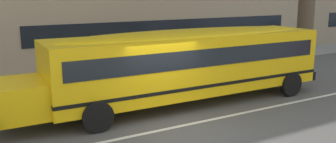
# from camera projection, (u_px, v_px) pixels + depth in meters

# --- Properties ---
(ground_plane) EXTENTS (400.00, 400.00, 0.00)m
(ground_plane) POSITION_uv_depth(u_px,v_px,m) (175.00, 127.00, 11.16)
(ground_plane) COLOR #54514F
(sidewalk_far) EXTENTS (120.00, 3.00, 0.01)m
(sidewalk_far) POSITION_uv_depth(u_px,v_px,m) (93.00, 75.00, 18.02)
(sidewalk_far) COLOR gray
(sidewalk_far) RESTS_ON ground_plane
(lane_centreline) EXTENTS (110.00, 0.16, 0.01)m
(lane_centreline) POSITION_uv_depth(u_px,v_px,m) (175.00, 127.00, 11.16)
(lane_centreline) COLOR silver
(lane_centreline) RESTS_ON ground_plane
(school_bus) EXTENTS (12.32, 3.00, 2.75)m
(school_bus) POSITION_uv_depth(u_px,v_px,m) (185.00, 60.00, 13.23)
(school_bus) COLOR yellow
(school_bus) RESTS_ON ground_plane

